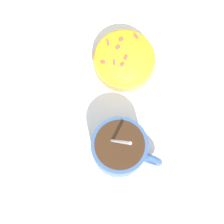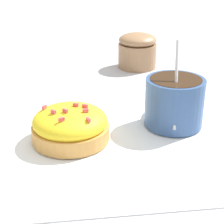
% 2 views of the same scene
% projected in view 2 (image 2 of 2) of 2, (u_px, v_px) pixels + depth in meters
% --- Properties ---
extents(ground_plane, '(3.00, 3.00, 0.00)m').
position_uv_depth(ground_plane, '(125.00, 134.00, 0.49)').
color(ground_plane, '#B2B2B7').
extents(paper_napkin, '(0.34, 0.33, 0.00)m').
position_uv_depth(paper_napkin, '(125.00, 133.00, 0.49)').
color(paper_napkin, white).
rests_on(paper_napkin, ground_plane).
extents(coffee_cup, '(0.08, 0.11, 0.11)m').
position_uv_depth(coffee_cup, '(174.00, 100.00, 0.50)').
color(coffee_cup, '#335184').
rests_on(coffee_cup, paper_napkin).
extents(frosted_pastry, '(0.10, 0.10, 0.05)m').
position_uv_depth(frosted_pastry, '(70.00, 125.00, 0.46)').
color(frosted_pastry, '#D19347').
rests_on(frosted_pastry, paper_napkin).
extents(sugar_bowl, '(0.08, 0.08, 0.07)m').
position_uv_depth(sugar_bowl, '(137.00, 50.00, 0.74)').
color(sugar_bowl, '#99704C').
rests_on(sugar_bowl, ground_plane).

